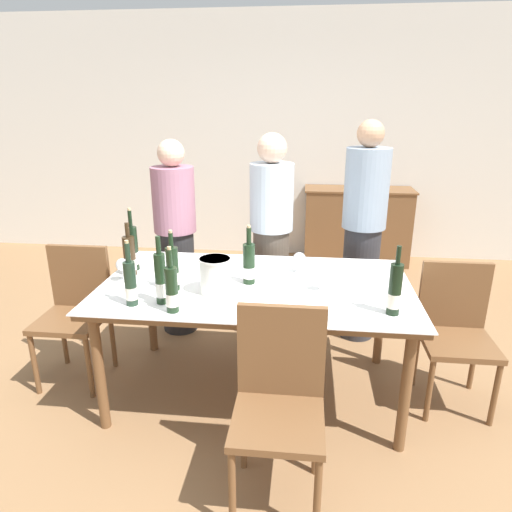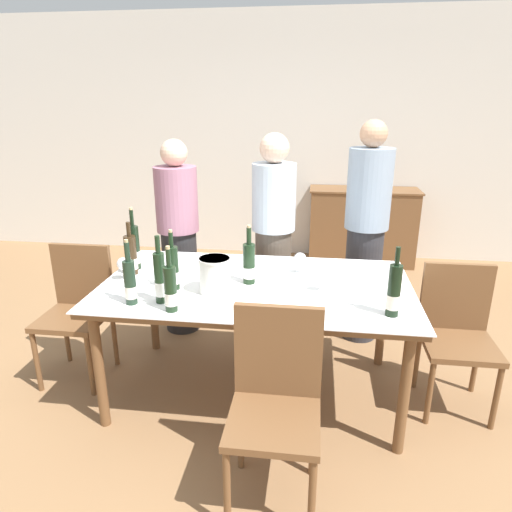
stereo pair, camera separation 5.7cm
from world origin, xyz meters
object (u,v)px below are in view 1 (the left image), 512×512
at_px(chair_near_front, 279,394).
at_px(wine_bottle_1, 173,270).
at_px(ice_bucket, 215,275).
at_px(wine_bottle_7, 133,249).
at_px(wine_bottle_4, 131,284).
at_px(wine_glass_1, 122,266).
at_px(sideboard_cabinet, 357,226).
at_px(wine_bottle_5, 249,264).
at_px(wine_bottle_6, 130,257).
at_px(wine_bottle_0, 395,291).
at_px(wine_glass_0, 299,259).
at_px(wine_glass_2, 324,274).
at_px(person_guest_right, 363,234).
at_px(dining_table, 256,293).
at_px(chair_right_end, 455,325).
at_px(chair_left_end, 76,304).
at_px(person_host, 176,240).
at_px(person_guest_left, 271,240).
at_px(wine_bottle_2, 172,290).
at_px(wine_bottle_3, 161,280).

bearing_deg(chair_near_front, wine_bottle_1, 136.97).
relative_size(ice_bucket, wine_bottle_7, 0.51).
height_order(wine_bottle_4, wine_glass_1, wine_bottle_4).
bearing_deg(sideboard_cabinet, wine_bottle_5, -109.16).
distance_m(wine_bottle_4, wine_bottle_6, 0.47).
xyz_separation_m(wine_bottle_0, wine_glass_0, (-0.50, 0.56, -0.04)).
distance_m(wine_glass_2, person_guest_right, 0.98).
bearing_deg(dining_table, wine_bottle_4, -149.89).
relative_size(wine_bottle_4, chair_right_end, 0.42).
bearing_deg(wine_glass_0, wine_bottle_6, -171.83).
distance_m(wine_bottle_0, wine_bottle_6, 1.63).
xyz_separation_m(dining_table, chair_left_end, (-1.24, 0.09, -0.18)).
height_order(sideboard_cabinet, dining_table, sideboard_cabinet).
height_order(wine_bottle_1, person_host, person_host).
distance_m(chair_near_front, person_guest_left, 1.60).
bearing_deg(wine_bottle_1, wine_glass_1, 164.31).
bearing_deg(wine_glass_2, wine_bottle_1, -174.95).
bearing_deg(wine_bottle_1, wine_bottle_0, -8.83).
bearing_deg(person_guest_right, wine_glass_0, -126.37).
height_order(wine_bottle_2, wine_bottle_6, wine_bottle_2).
xyz_separation_m(wine_glass_0, wine_glass_1, (-1.08, -0.27, 0.01)).
height_order(wine_bottle_7, chair_right_end, wine_bottle_7).
distance_m(wine_bottle_1, wine_bottle_5, 0.46).
height_order(wine_bottle_6, chair_right_end, wine_bottle_6).
height_order(wine_glass_0, chair_near_front, chair_near_front).
height_order(wine_bottle_7, wine_glass_0, wine_bottle_7).
xyz_separation_m(dining_table, person_guest_left, (0.03, 0.80, 0.11)).
distance_m(wine_bottle_0, person_guest_right, 1.20).
relative_size(dining_table, chair_right_end, 2.12).
xyz_separation_m(sideboard_cabinet, person_host, (-1.62, -1.89, 0.34)).
height_order(wine_bottle_0, wine_bottle_6, wine_bottle_0).
distance_m(wine_bottle_3, wine_bottle_5, 0.56).
bearing_deg(person_guest_right, wine_bottle_0, -88.62).
distance_m(wine_bottle_6, chair_left_end, 0.56).
bearing_deg(wine_glass_0, chair_left_end, -174.81).
relative_size(wine_glass_0, wine_glass_1, 0.94).
xyz_separation_m(wine_bottle_7, person_host, (0.10, 0.65, -0.13)).
relative_size(wine_bottle_1, wine_bottle_2, 1.01).
xyz_separation_m(wine_glass_0, person_guest_right, (0.47, 0.64, -0.00)).
xyz_separation_m(dining_table, ice_bucket, (-0.22, -0.16, 0.18)).
distance_m(wine_bottle_3, wine_bottle_7, 0.61).
bearing_deg(wine_bottle_3, chair_near_front, -32.54).
bearing_deg(ice_bucket, person_guest_left, 75.42).
relative_size(wine_bottle_2, wine_bottle_6, 1.05).
bearing_deg(ice_bucket, person_host, 117.85).
xyz_separation_m(wine_bottle_3, chair_near_front, (0.68, -0.44, -0.37)).
distance_m(chair_right_end, person_guest_right, 0.99).
xyz_separation_m(wine_bottle_7, person_guest_left, (0.86, 0.64, -0.10)).
bearing_deg(wine_bottle_3, person_host, 102.05).
xyz_separation_m(wine_bottle_4, person_host, (-0.09, 1.18, -0.11)).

